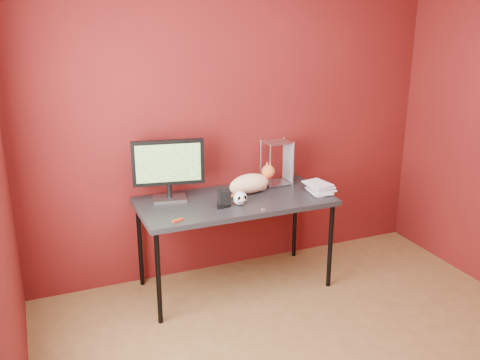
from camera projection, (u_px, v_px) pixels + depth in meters
name	position (u px, v px, depth m)	size (l,w,h in m)	color
room	(359.00, 154.00, 2.78)	(3.52, 3.52, 2.61)	brown
desk	(235.00, 205.00, 4.16)	(1.50, 0.70, 0.75)	black
monitor	(168.00, 167.00, 4.05)	(0.54, 0.22, 0.47)	#A6A7AB
cat	(250.00, 183.00, 4.26)	(0.48, 0.22, 0.23)	orange
skull_mug	(240.00, 198.00, 4.01)	(0.11, 0.11, 0.10)	white
speaker	(224.00, 199.00, 3.99)	(0.11, 0.11, 0.12)	black
book_stack	(313.00, 139.00, 4.15)	(0.20, 0.25, 0.88)	beige
wire_rack	(277.00, 163.00, 4.44)	(0.23, 0.19, 0.37)	#A6A7AB
pocket_knife	(178.00, 220.00, 3.71)	(0.08, 0.02, 0.02)	#AA240D
black_gadget	(220.00, 207.00, 3.95)	(0.05, 0.03, 0.02)	black
washer	(263.00, 209.00, 3.93)	(0.04, 0.04, 0.00)	#A6A7AB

